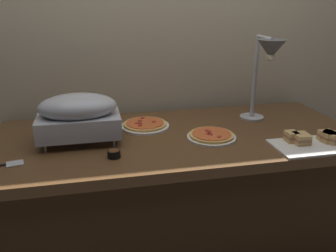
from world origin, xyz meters
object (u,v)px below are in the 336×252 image
object	(u,v)px
heat_lamp	(268,58)
pizza_plate_front	(145,125)
serving_spatula	(5,165)
sandwich_platter	(316,141)
sauce_cup_near	(114,153)
pizza_plate_center	(211,136)
chafing_dish	(78,115)

from	to	relation	value
heat_lamp	pizza_plate_front	xyz separation A→B (m)	(-0.65, 0.11, -0.36)
pizza_plate_front	serving_spatula	xyz separation A→B (m)	(-0.66, -0.35, -0.01)
sandwich_platter	serving_spatula	world-z (taller)	sandwich_platter
sandwich_platter	sauce_cup_near	world-z (taller)	sandwich_platter
sauce_cup_near	serving_spatula	size ratio (longest dim) A/B	0.34
sandwich_platter	heat_lamp	bearing A→B (deg)	111.43
pizza_plate_center	serving_spatula	world-z (taller)	pizza_plate_center
chafing_dish	heat_lamp	size ratio (longest dim) A/B	0.81
heat_lamp	pizza_plate_front	bearing A→B (deg)	170.60
chafing_dish	serving_spatula	distance (m)	0.40
pizza_plate_center	sandwich_platter	world-z (taller)	sandwich_platter
heat_lamp	chafing_dish	bearing A→B (deg)	-177.99
chafing_dish	sandwich_platter	world-z (taller)	chafing_dish
pizza_plate_front	serving_spatula	world-z (taller)	pizza_plate_front
heat_lamp	serving_spatula	distance (m)	1.38
pizza_plate_front	serving_spatula	distance (m)	0.75
pizza_plate_center	sandwich_platter	bearing A→B (deg)	-22.35
chafing_dish	pizza_plate_center	size ratio (longest dim) A/B	1.58
chafing_dish	pizza_plate_center	xyz separation A→B (m)	(0.65, -0.10, -0.13)
chafing_dish	sandwich_platter	size ratio (longest dim) A/B	1.05
pizza_plate_front	pizza_plate_center	world-z (taller)	same
chafing_dish	serving_spatula	xyz separation A→B (m)	(-0.32, -0.21, -0.14)
pizza_plate_center	heat_lamp	bearing A→B (deg)	20.99
chafing_dish	heat_lamp	distance (m)	1.02
heat_lamp	serving_spatula	xyz separation A→B (m)	(-1.31, -0.24, -0.37)
heat_lamp	pizza_plate_center	xyz separation A→B (m)	(-0.34, -0.13, -0.36)
serving_spatula	chafing_dish	bearing A→B (deg)	33.10
sauce_cup_near	serving_spatula	distance (m)	0.47
chafing_dish	pizza_plate_front	bearing A→B (deg)	22.25
pizza_plate_center	serving_spatula	bearing A→B (deg)	-173.49
heat_lamp	sauce_cup_near	world-z (taller)	heat_lamp
serving_spatula	heat_lamp	bearing A→B (deg)	10.43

